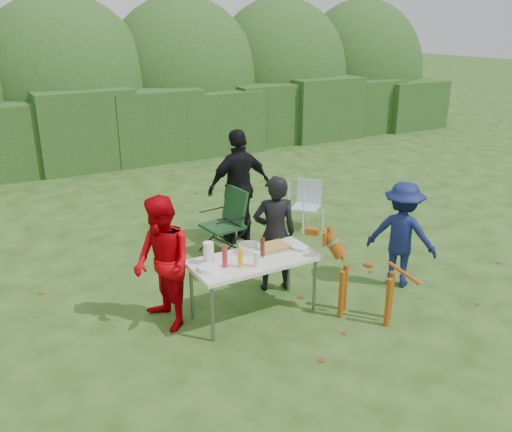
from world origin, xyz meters
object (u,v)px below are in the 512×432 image
dog (367,278)px  camping_chair (223,222)px  person_red_jacket (163,264)px  mustard_bottle (240,259)px  person_cook (275,234)px  paper_towel_roll (209,253)px  lawn_chair (306,205)px  folding_table (254,262)px  ketchup_bottle (225,258)px  beer_bottle (262,247)px  child (402,235)px  person_black_puffy (239,187)px

dog → camping_chair: bearing=-25.7°
person_red_jacket → mustard_bottle: bearing=53.6°
person_cook → paper_towel_roll: (-1.08, -0.33, 0.10)m
lawn_chair → mustard_bottle: 3.29m
folding_table → paper_towel_roll: 0.56m
ketchup_bottle → beer_bottle: size_ratio=0.92×
camping_chair → ketchup_bottle: camping_chair is taller
lawn_chair → mustard_bottle: (-2.42, -2.19, 0.44)m
beer_bottle → camping_chair: bearing=78.1°
person_cook → child: (1.51, -0.71, -0.06)m
ketchup_bottle → lawn_chair: bearing=39.2°
child → dog: size_ratio=1.30×
folding_table → person_cook: (0.56, 0.45, 0.08)m
camping_chair → beer_bottle: camping_chair is taller
lawn_chair → paper_towel_roll: bearing=-3.9°
person_black_puffy → paper_towel_roll: size_ratio=6.92×
lawn_chair → person_red_jacket: bearing=-10.6°
person_cook → ketchup_bottle: (-0.96, -0.49, 0.08)m
person_red_jacket → paper_towel_roll: (0.49, -0.18, 0.09)m
person_black_puffy → lawn_chair: size_ratio=2.23×
folding_table → beer_bottle: beer_bottle is taller
child → folding_table: bearing=48.4°
person_red_jacket → camping_chair: 2.14m
person_black_puffy → beer_bottle: bearing=68.0°
folding_table → ketchup_bottle: (-0.40, -0.04, 0.16)m
mustard_bottle → lawn_chair: bearing=42.1°
mustard_bottle → beer_bottle: 0.38m
folding_table → person_cook: size_ratio=0.97×
folding_table → dog: size_ratio=1.38×
folding_table → mustard_bottle: 0.32m
paper_towel_roll → folding_table: bearing=-13.5°
person_cook → person_red_jacket: 1.57m
camping_chair → lawn_chair: size_ratio=1.23×
person_red_jacket → beer_bottle: bearing=67.6°
person_black_puffy → beer_bottle: 2.29m
child → ketchup_bottle: size_ratio=6.44×
person_cook → mustard_bottle: bearing=55.4°
folding_table → lawn_chair: size_ratio=1.86×
person_black_puffy → mustard_bottle: size_ratio=9.00×
child → camping_chair: bearing=3.0°
person_black_puffy → mustard_bottle: person_black_puffy is taller
person_black_puffy → ketchup_bottle: size_ratio=8.18×
paper_towel_roll → ketchup_bottle: bearing=-53.3°
person_cook → dog: bearing=134.6°
person_cook → beer_bottle: 0.66m
person_cook → camping_chair: bearing=-67.5°
person_black_puffy → child: person_black_puffy is taller
person_cook → person_black_puffy: (0.38, 1.67, 0.13)m
folding_table → person_black_puffy: (0.95, 2.12, 0.21)m
folding_table → person_red_jacket: person_red_jacket is taller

